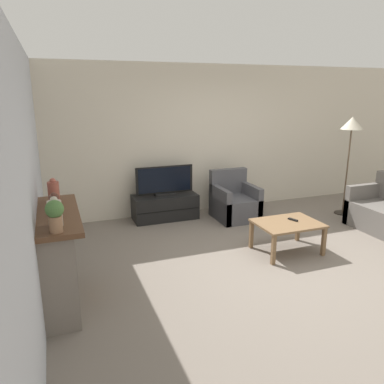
{
  "coord_description": "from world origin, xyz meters",
  "views": [
    {
      "loc": [
        -2.68,
        -4.01,
        2.21
      ],
      "look_at": [
        -0.9,
        0.73,
        0.85
      ],
      "focal_mm": 35.0,
      "sensor_mm": 36.0,
      "label": 1
    }
  ],
  "objects_px": {
    "mantel_vase_centre_left": "(55,205)",
    "remote": "(293,220)",
    "mantel_vase_right": "(54,191)",
    "potted_plant": "(55,214)",
    "mantel_vase_left": "(55,212)",
    "armchair": "(234,203)",
    "coffee_table": "(287,226)",
    "mantel_clock": "(55,202)",
    "tv": "(165,182)",
    "floor_lamp": "(352,128)",
    "tv_stand": "(165,207)",
    "fireplace": "(58,257)"
  },
  "relations": [
    {
      "from": "mantel_vase_left",
      "to": "mantel_vase_right",
      "type": "bearing_deg",
      "value": 90.0
    },
    {
      "from": "coffee_table",
      "to": "floor_lamp",
      "type": "bearing_deg",
      "value": 28.89
    },
    {
      "from": "fireplace",
      "to": "mantel_vase_right",
      "type": "height_order",
      "value": "mantel_vase_right"
    },
    {
      "from": "fireplace",
      "to": "mantel_clock",
      "type": "relative_size",
      "value": 9.24
    },
    {
      "from": "mantel_vase_left",
      "to": "armchair",
      "type": "distance_m",
      "value": 3.84
    },
    {
      "from": "mantel_vase_centre_left",
      "to": "mantel_vase_left",
      "type": "bearing_deg",
      "value": -90.0
    },
    {
      "from": "armchair",
      "to": "coffee_table",
      "type": "bearing_deg",
      "value": -88.83
    },
    {
      "from": "floor_lamp",
      "to": "coffee_table",
      "type": "bearing_deg",
      "value": -151.11
    },
    {
      "from": "fireplace",
      "to": "armchair",
      "type": "distance_m",
      "value": 3.54
    },
    {
      "from": "mantel_vase_centre_left",
      "to": "remote",
      "type": "relative_size",
      "value": 1.56
    },
    {
      "from": "potted_plant",
      "to": "remote",
      "type": "xyz_separation_m",
      "value": [
        3.15,
        0.88,
        -0.73
      ]
    },
    {
      "from": "mantel_vase_right",
      "to": "remote",
      "type": "bearing_deg",
      "value": -2.2
    },
    {
      "from": "mantel_vase_left",
      "to": "potted_plant",
      "type": "bearing_deg",
      "value": -90.0
    },
    {
      "from": "mantel_clock",
      "to": "coffee_table",
      "type": "distance_m",
      "value": 3.11
    },
    {
      "from": "coffee_table",
      "to": "remote",
      "type": "height_order",
      "value": "remote"
    },
    {
      "from": "mantel_vase_centre_left",
      "to": "coffee_table",
      "type": "bearing_deg",
      "value": 6.66
    },
    {
      "from": "fireplace",
      "to": "remote",
      "type": "xyz_separation_m",
      "value": [
        3.16,
        0.3,
        -0.06
      ]
    },
    {
      "from": "tv_stand",
      "to": "armchair",
      "type": "bearing_deg",
      "value": -18.64
    },
    {
      "from": "armchair",
      "to": "remote",
      "type": "xyz_separation_m",
      "value": [
        0.15,
        -1.54,
        0.17
      ]
    },
    {
      "from": "tv",
      "to": "remote",
      "type": "bearing_deg",
      "value": -55.63
    },
    {
      "from": "mantel_clock",
      "to": "fireplace",
      "type": "bearing_deg",
      "value": -97.13
    },
    {
      "from": "armchair",
      "to": "remote",
      "type": "relative_size",
      "value": 5.51
    },
    {
      "from": "coffee_table",
      "to": "tv",
      "type": "bearing_deg",
      "value": 121.36
    },
    {
      "from": "mantel_vase_right",
      "to": "tv",
      "type": "xyz_separation_m",
      "value": [
        1.82,
        1.81,
        -0.45
      ]
    },
    {
      "from": "mantel_vase_centre_left",
      "to": "tv_stand",
      "type": "height_order",
      "value": "mantel_vase_centre_left"
    },
    {
      "from": "potted_plant",
      "to": "mantel_vase_left",
      "type": "bearing_deg",
      "value": 90.0
    },
    {
      "from": "mantel_vase_centre_left",
      "to": "floor_lamp",
      "type": "height_order",
      "value": "floor_lamp"
    },
    {
      "from": "armchair",
      "to": "remote",
      "type": "height_order",
      "value": "armchair"
    },
    {
      "from": "mantel_vase_right",
      "to": "potted_plant",
      "type": "relative_size",
      "value": 0.94
    },
    {
      "from": "mantel_clock",
      "to": "tv",
      "type": "bearing_deg",
      "value": 48.91
    },
    {
      "from": "mantel_clock",
      "to": "remote",
      "type": "xyz_separation_m",
      "value": [
        3.14,
        0.16,
        -0.63
      ]
    },
    {
      "from": "mantel_vase_left",
      "to": "remote",
      "type": "height_order",
      "value": "mantel_vase_left"
    },
    {
      "from": "mantel_vase_right",
      "to": "remote",
      "type": "relative_size",
      "value": 1.79
    },
    {
      "from": "mantel_vase_right",
      "to": "coffee_table",
      "type": "xyz_separation_m",
      "value": [
        3.03,
        -0.17,
        -0.75
      ]
    },
    {
      "from": "mantel_vase_centre_left",
      "to": "mantel_clock",
      "type": "height_order",
      "value": "mantel_vase_centre_left"
    },
    {
      "from": "floor_lamp",
      "to": "tv_stand",
      "type": "bearing_deg",
      "value": 164.79
    },
    {
      "from": "mantel_vase_right",
      "to": "tv_stand",
      "type": "relative_size",
      "value": 0.24
    },
    {
      "from": "mantel_vase_right",
      "to": "floor_lamp",
      "type": "relative_size",
      "value": 0.15
    },
    {
      "from": "fireplace",
      "to": "tv_stand",
      "type": "xyz_separation_m",
      "value": [
        1.84,
        2.23,
        -0.29
      ]
    },
    {
      "from": "fireplace",
      "to": "floor_lamp",
      "type": "height_order",
      "value": "floor_lamp"
    },
    {
      "from": "mantel_vase_left",
      "to": "remote",
      "type": "relative_size",
      "value": 1.84
    },
    {
      "from": "coffee_table",
      "to": "remote",
      "type": "distance_m",
      "value": 0.14
    },
    {
      "from": "mantel_vase_right",
      "to": "remote",
      "type": "xyz_separation_m",
      "value": [
        3.15,
        -0.12,
        -0.68
      ]
    },
    {
      "from": "tv_stand",
      "to": "armchair",
      "type": "height_order",
      "value": "armchair"
    },
    {
      "from": "mantel_vase_left",
      "to": "tv_stand",
      "type": "distance_m",
      "value": 3.34
    },
    {
      "from": "mantel_vase_right",
      "to": "potted_plant",
      "type": "height_order",
      "value": "potted_plant"
    },
    {
      "from": "armchair",
      "to": "floor_lamp",
      "type": "distance_m",
      "value": 2.47
    },
    {
      "from": "potted_plant",
      "to": "tv_stand",
      "type": "relative_size",
      "value": 0.26
    },
    {
      "from": "potted_plant",
      "to": "tv",
      "type": "distance_m",
      "value": 3.39
    },
    {
      "from": "coffee_table",
      "to": "potted_plant",
      "type": "bearing_deg",
      "value": -164.53
    }
  ]
}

